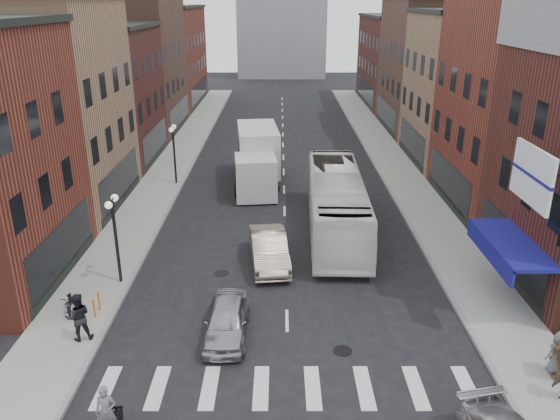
{
  "coord_description": "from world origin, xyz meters",
  "views": [
    {
      "loc": [
        -0.28,
        -17.61,
        11.92
      ],
      "look_at": [
        -0.28,
        5.99,
        2.79
      ],
      "focal_mm": 35.0,
      "sensor_mm": 36.0,
      "label": 1
    }
  ],
  "objects_px": {
    "sedan_left_far": "(269,249)",
    "ped_right_c": "(558,353)",
    "box_truck": "(257,158)",
    "ped_left_solo": "(78,317)",
    "billboard_sign": "(534,177)",
    "transit_bus": "(336,203)",
    "parked_bicycle": "(70,302)",
    "bike_rack": "(97,305)",
    "sedan_left_near": "(226,320)",
    "streetlamp_near": "(114,224)",
    "motorcycle_rider": "(108,420)",
    "streetlamp_far": "(174,144)"
  },
  "relations": [
    {
      "from": "motorcycle_rider",
      "to": "bike_rack",
      "type": "bearing_deg",
      "value": 104.99
    },
    {
      "from": "sedan_left_near",
      "to": "streetlamp_far",
      "type": "bearing_deg",
      "value": 106.28
    },
    {
      "from": "motorcycle_rider",
      "to": "ped_right_c",
      "type": "relative_size",
      "value": 1.37
    },
    {
      "from": "streetlamp_near",
      "to": "transit_bus",
      "type": "bearing_deg",
      "value": 30.21
    },
    {
      "from": "sedan_left_near",
      "to": "sedan_left_far",
      "type": "bearing_deg",
      "value": 76.49
    },
    {
      "from": "streetlamp_near",
      "to": "box_truck",
      "type": "height_order",
      "value": "streetlamp_near"
    },
    {
      "from": "streetlamp_far",
      "to": "motorcycle_rider",
      "type": "bearing_deg",
      "value": -84.39
    },
    {
      "from": "transit_bus",
      "to": "ped_right_c",
      "type": "height_order",
      "value": "transit_bus"
    },
    {
      "from": "streetlamp_far",
      "to": "sedan_left_near",
      "type": "height_order",
      "value": "streetlamp_far"
    },
    {
      "from": "streetlamp_near",
      "to": "ped_left_solo",
      "type": "bearing_deg",
      "value": -93.31
    },
    {
      "from": "parked_bicycle",
      "to": "ped_right_c",
      "type": "relative_size",
      "value": 1.04
    },
    {
      "from": "box_truck",
      "to": "ped_left_solo",
      "type": "bearing_deg",
      "value": -113.29
    },
    {
      "from": "transit_bus",
      "to": "parked_bicycle",
      "type": "relative_size",
      "value": 7.46
    },
    {
      "from": "billboard_sign",
      "to": "transit_bus",
      "type": "bearing_deg",
      "value": 121.72
    },
    {
      "from": "transit_bus",
      "to": "parked_bicycle",
      "type": "height_order",
      "value": "transit_bus"
    },
    {
      "from": "billboard_sign",
      "to": "sedan_left_near",
      "type": "bearing_deg",
      "value": -177.36
    },
    {
      "from": "sedan_left_far",
      "to": "ped_left_solo",
      "type": "bearing_deg",
      "value": -143.11
    },
    {
      "from": "box_truck",
      "to": "transit_bus",
      "type": "distance_m",
      "value": 9.39
    },
    {
      "from": "billboard_sign",
      "to": "motorcycle_rider",
      "type": "height_order",
      "value": "billboard_sign"
    },
    {
      "from": "motorcycle_rider",
      "to": "transit_bus",
      "type": "height_order",
      "value": "transit_bus"
    },
    {
      "from": "ped_left_solo",
      "to": "box_truck",
      "type": "bearing_deg",
      "value": -128.0
    },
    {
      "from": "bike_rack",
      "to": "transit_bus",
      "type": "xyz_separation_m",
      "value": [
        10.36,
        8.62,
        1.11
      ]
    },
    {
      "from": "streetlamp_far",
      "to": "motorcycle_rider",
      "type": "relative_size",
      "value": 1.96
    },
    {
      "from": "streetlamp_far",
      "to": "bike_rack",
      "type": "xyz_separation_m",
      "value": [
        -0.2,
        -16.7,
        -2.36
      ]
    },
    {
      "from": "sedan_left_near",
      "to": "sedan_left_far",
      "type": "distance_m",
      "value": 6.19
    },
    {
      "from": "motorcycle_rider",
      "to": "ped_left_solo",
      "type": "xyz_separation_m",
      "value": [
        -2.57,
        5.1,
        0.11
      ]
    },
    {
      "from": "streetlamp_far",
      "to": "sedan_left_near",
      "type": "xyz_separation_m",
      "value": [
        5.11,
        -18.0,
        -2.24
      ]
    },
    {
      "from": "sedan_left_near",
      "to": "ped_right_c",
      "type": "height_order",
      "value": "ped_right_c"
    },
    {
      "from": "ped_left_solo",
      "to": "ped_right_c",
      "type": "height_order",
      "value": "ped_left_solo"
    },
    {
      "from": "streetlamp_near",
      "to": "sedan_left_near",
      "type": "bearing_deg",
      "value": -38.07
    },
    {
      "from": "streetlamp_far",
      "to": "sedan_left_near",
      "type": "relative_size",
      "value": 1.05
    },
    {
      "from": "motorcycle_rider",
      "to": "box_truck",
      "type": "bearing_deg",
      "value": 76.95
    },
    {
      "from": "sedan_left_far",
      "to": "ped_right_c",
      "type": "distance_m",
      "value": 12.89
    },
    {
      "from": "motorcycle_rider",
      "to": "sedan_left_far",
      "type": "xyz_separation_m",
      "value": [
        4.29,
        11.55,
        -0.2
      ]
    },
    {
      "from": "box_truck",
      "to": "sedan_left_near",
      "type": "relative_size",
      "value": 2.24
    },
    {
      "from": "bike_rack",
      "to": "motorcycle_rider",
      "type": "bearing_deg",
      "value": -69.84
    },
    {
      "from": "streetlamp_near",
      "to": "motorcycle_rider",
      "type": "height_order",
      "value": "streetlamp_near"
    },
    {
      "from": "billboard_sign",
      "to": "ped_right_c",
      "type": "height_order",
      "value": "billboard_sign"
    },
    {
      "from": "streetlamp_far",
      "to": "box_truck",
      "type": "xyz_separation_m",
      "value": [
        5.59,
        0.12,
        -1.06
      ]
    },
    {
      "from": "bike_rack",
      "to": "parked_bicycle",
      "type": "xyz_separation_m",
      "value": [
        -1.13,
        0.17,
        0.02
      ]
    },
    {
      "from": "streetlamp_far",
      "to": "bike_rack",
      "type": "distance_m",
      "value": 16.87
    },
    {
      "from": "transit_bus",
      "to": "ped_left_solo",
      "type": "xyz_separation_m",
      "value": [
        -10.42,
        -10.37,
        -0.58
      ]
    },
    {
      "from": "ped_left_solo",
      "to": "bike_rack",
      "type": "bearing_deg",
      "value": -112.39
    },
    {
      "from": "motorcycle_rider",
      "to": "parked_bicycle",
      "type": "distance_m",
      "value": 7.92
    },
    {
      "from": "streetlamp_far",
      "to": "box_truck",
      "type": "distance_m",
      "value": 5.69
    },
    {
      "from": "bike_rack",
      "to": "sedan_left_far",
      "type": "relative_size",
      "value": 0.17
    },
    {
      "from": "streetlamp_far",
      "to": "box_truck",
      "type": "relative_size",
      "value": 0.47
    },
    {
      "from": "sedan_left_near",
      "to": "sedan_left_far",
      "type": "relative_size",
      "value": 0.83
    },
    {
      "from": "streetlamp_near",
      "to": "ped_right_c",
      "type": "distance_m",
      "value": 17.7
    },
    {
      "from": "parked_bicycle",
      "to": "sedan_left_near",
      "type": "bearing_deg",
      "value": -30.62
    }
  ]
}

